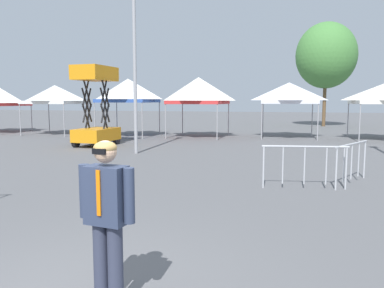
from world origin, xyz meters
TOP-DOWN VIEW (x-y plane):
  - canopy_tent_behind_center at (-12.75, 18.23)m, footprint 3.26×3.26m
  - canopy_tent_left_of_center at (-7.72, 18.34)m, footprint 3.15×3.15m
  - canopy_tent_right_of_center at (-3.41, 18.77)m, footprint 3.29×3.29m
  - canopy_tent_behind_left at (1.76, 19.83)m, footprint 3.33×3.33m
  - scissor_lift at (-7.04, 13.15)m, footprint 1.49×2.36m
  - person_foreground at (0.35, -0.02)m, footprint 0.65×0.29m
  - light_pole_near_lift at (-4.14, 11.15)m, footprint 0.36×0.36m
  - tree_behind_tents_left at (4.45, 30.70)m, footprint 4.91×4.91m
  - crowd_barrier_near_person at (3.63, 7.21)m, footprint 1.01×1.89m
  - crowd_barrier_mid_lot at (2.43, 6.29)m, footprint 2.08×0.41m

SIDE VIEW (x-z plane):
  - crowd_barrier_near_person at x=3.63m, z-range 0.22..1.29m
  - crowd_barrier_mid_lot at x=2.43m, z-range 0.22..1.29m
  - person_foreground at x=0.35m, z-range 0.14..1.92m
  - scissor_lift at x=-7.04m, z-range -0.73..3.05m
  - canopy_tent_behind_center at x=-12.75m, z-range 0.97..4.11m
  - canopy_tent_behind_left at x=1.76m, z-range 0.99..4.20m
  - canopy_tent_right_of_center at x=-3.41m, z-range 0.98..4.51m
  - canopy_tent_left_of_center at x=-7.72m, z-range 1.02..4.51m
  - light_pole_near_lift at x=-4.14m, z-range 0.56..8.56m
  - tree_behind_tents_left at x=4.45m, z-range 1.57..10.13m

